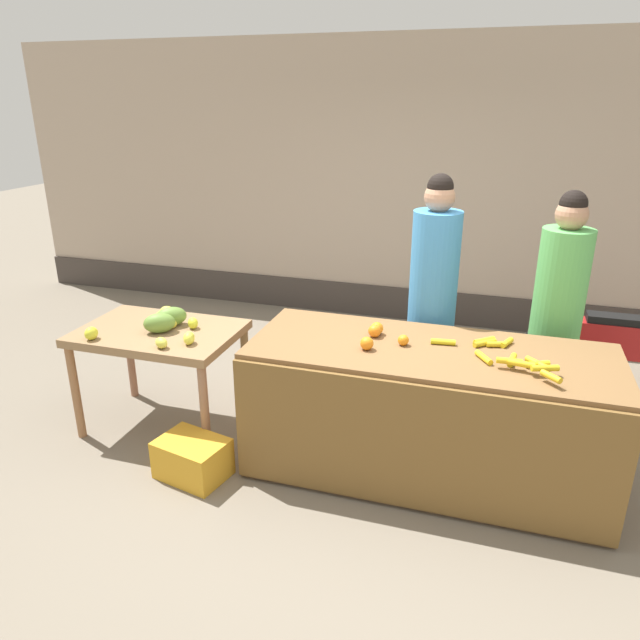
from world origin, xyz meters
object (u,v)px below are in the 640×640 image
vendor_woman_green_shirt (556,319)px  produce_sack (297,372)px  parked_motorcycle (624,352)px  produce_crate (193,458)px  vendor_woman_blue_shirt (432,304)px

vendor_woman_green_shirt → produce_sack: size_ratio=3.55×
parked_motorcycle → produce_crate: (-2.81, -2.02, -0.27)m
parked_motorcycle → produce_sack: parked_motorcycle is taller
vendor_woman_green_shirt → produce_crate: 2.64m
produce_crate → vendor_woman_green_shirt: bearing=30.0°
vendor_woman_blue_shirt → produce_crate: bearing=-138.2°
vendor_woman_blue_shirt → produce_crate: vendor_woman_blue_shirt is taller
vendor_woman_blue_shirt → produce_sack: vendor_woman_blue_shirt is taller
parked_motorcycle → vendor_woman_green_shirt: bearing=-129.4°
vendor_woman_green_shirt → vendor_woman_blue_shirt: bearing=-175.8°
vendor_woman_blue_shirt → produce_sack: 1.24m
parked_motorcycle → produce_sack: (-2.51, -0.84, -0.15)m
vendor_woman_blue_shirt → parked_motorcycle: vendor_woman_blue_shirt is taller
parked_motorcycle → vendor_woman_blue_shirt: bearing=-150.8°
vendor_woman_green_shirt → parked_motorcycle: bearing=50.6°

